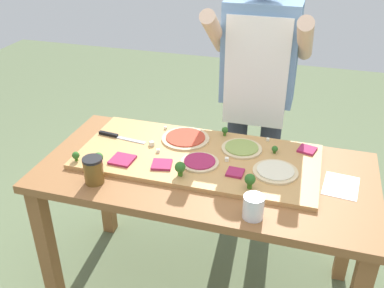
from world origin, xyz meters
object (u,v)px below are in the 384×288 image
object	(u,v)px
prep_table	(205,189)
pizza_slice_far_right	(235,173)
broccoli_floret_front_mid	(180,168)
recipe_note	(341,186)
cook_center	(257,84)
pizza_whole_cheese_artichoke	(275,171)
chefs_knife	(115,136)
broccoli_floret_front_left	(275,149)
pizza_slice_near_left	(307,150)
sauce_jar	(94,170)
pizza_slice_center	(162,165)
broccoli_floret_back_mid	(225,130)
cheese_crumble_b	(158,151)
pizza_whole_tomato_red	(186,138)
broccoli_floret_back_right	(98,158)
cheese_crumble_c	(166,128)
cheese_crumble_e	(268,139)
pizza_slice_near_right	(122,160)
flour_cup	(253,208)
cheese_crumble_a	(227,159)
pizza_whole_pesto_green	(242,148)
pizza_whole_beet_magenta	(200,162)
broccoli_floret_front_right	(250,180)
broccoli_floret_center_right	(76,156)

from	to	relation	value
prep_table	pizza_slice_far_right	bearing A→B (deg)	-13.12
broccoli_floret_front_mid	recipe_note	bearing A→B (deg)	12.37
cook_center	pizza_whole_cheese_artichoke	bearing A→B (deg)	-72.46
chefs_knife	broccoli_floret_front_left	size ratio (longest dim) A/B	7.14
pizza_slice_near_left	sauce_jar	world-z (taller)	sauce_jar
pizza_slice_center	broccoli_floret_back_mid	world-z (taller)	broccoli_floret_back_mid
broccoli_floret_front_left	cheese_crumble_b	size ratio (longest dim) A/B	2.38
pizza_whole_tomato_red	pizza_slice_center	bearing A→B (deg)	-96.38
broccoli_floret_back_right	pizza_whole_tomato_red	bearing A→B (deg)	47.73
broccoli_floret_front_mid	cheese_crumble_c	distance (m)	0.46
cheese_crumble_e	pizza_slice_far_right	bearing A→B (deg)	-105.77
chefs_knife	pizza_slice_near_right	xyz separation A→B (m)	(0.13, -0.21, -0.00)
pizza_whole_cheese_artichoke	broccoli_floret_front_mid	distance (m)	0.43
flour_cup	pizza_slice_near_right	bearing A→B (deg)	162.19
pizza_whole_cheese_artichoke	cheese_crumble_e	xyz separation A→B (m)	(-0.07, 0.29, 0.00)
pizza_whole_tomato_red	flour_cup	distance (m)	0.66
cheese_crumble_a	flour_cup	distance (m)	0.40
broccoli_floret_front_mid	cheese_crumble_e	size ratio (longest dim) A/B	4.54
cheese_crumble_e	recipe_note	bearing A→B (deg)	-37.71
pizza_whole_cheese_artichoke	cheese_crumble_b	bearing A→B (deg)	177.80
pizza_whole_pesto_green	pizza_whole_beet_magenta	bearing A→B (deg)	-131.85
pizza_whole_tomato_red	broccoli_floret_front_right	distance (m)	0.52
broccoli_floret_front_mid	flour_cup	bearing A→B (deg)	-25.54
pizza_slice_far_right	cook_center	size ratio (longest dim) A/B	0.04
pizza_whole_pesto_green	pizza_slice_near_left	world-z (taller)	pizza_whole_pesto_green
pizza_slice_center	broccoli_floret_front_mid	size ratio (longest dim) A/B	1.33
prep_table	pizza_whole_tomato_red	distance (m)	0.30
broccoli_floret_back_right	broccoli_floret_front_right	bearing A→B (deg)	0.92
recipe_note	pizza_whole_beet_magenta	bearing A→B (deg)	-177.40
pizza_slice_near_left	flour_cup	size ratio (longest dim) A/B	0.82
prep_table	sauce_jar	distance (m)	0.54
pizza_slice_near_left	cheese_crumble_e	distance (m)	0.21
pizza_whole_tomato_red	cheese_crumble_e	world-z (taller)	same
cheese_crumble_a	cheese_crumble_c	bearing A→B (deg)	149.40
cook_center	pizza_slice_center	bearing A→B (deg)	-115.00
pizza_whole_cheese_artichoke	pizza_slice_center	xyz separation A→B (m)	(-0.51, -0.09, -0.00)
broccoli_floret_front_right	broccoli_floret_back_mid	bearing A→B (deg)	115.45
prep_table	cheese_crumble_e	size ratio (longest dim) A/B	103.13
cook_center	chefs_knife	bearing A→B (deg)	-142.53
pizza_slice_near_right	recipe_note	size ratio (longest dim) A/B	0.55
pizza_slice_near_left	cook_center	size ratio (longest dim) A/B	0.05
broccoli_floret_back_right	broccoli_floret_front_mid	bearing A→B (deg)	2.84
pizza_whole_tomato_red	broccoli_floret_center_right	size ratio (longest dim) A/B	5.29
pizza_slice_center	pizza_slice_far_right	bearing A→B (deg)	5.08
prep_table	sauce_jar	bearing A→B (deg)	-150.99
chefs_knife	broccoli_floret_front_right	world-z (taller)	broccoli_floret_front_right
prep_table	broccoli_floret_front_left	bearing A→B (deg)	34.37
pizza_whole_cheese_artichoke	pizza_slice_near_left	size ratio (longest dim) A/B	2.55
cheese_crumble_b	flour_cup	size ratio (longest dim) A/B	0.16
cheese_crumble_a	sauce_jar	xyz separation A→B (m)	(-0.53, -0.31, 0.03)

